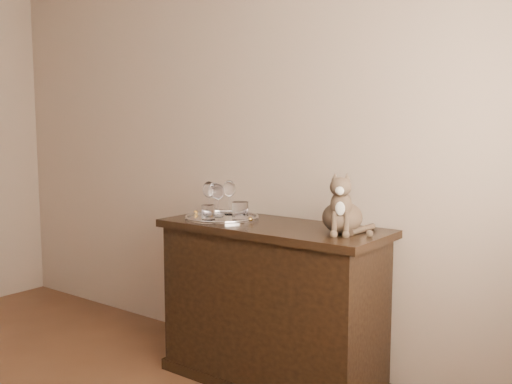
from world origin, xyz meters
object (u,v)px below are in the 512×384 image
tray (222,218)px  tumbler_b (208,212)px  tumbler_c (240,211)px  wine_glass_a (215,199)px  wine_glass_c (209,199)px  sideboard (272,304)px  wine_glass_b (229,197)px  wine_glass_d (218,200)px  cat (343,202)px

tray → tumbler_b: 0.11m
tray → tumbler_c: size_ratio=4.13×
wine_glass_a → wine_glass_c: size_ratio=0.94×
sideboard → tumbler_c: size_ratio=12.40×
wine_glass_a → tumbler_c: wine_glass_a is taller
wine_glass_b → tumbler_c: size_ratio=1.96×
wine_glass_c → tumbler_b: 0.16m
tray → wine_glass_a: size_ratio=2.22×
tray → wine_glass_b: bearing=111.1°
sideboard → tray: 0.54m
wine_glass_b → tumbler_c: bearing=-34.8°
wine_glass_b → wine_glass_d: size_ratio=1.07×
wine_glass_d → wine_glass_c: bearing=-171.1°
wine_glass_d → tumbler_c: (0.17, -0.02, -0.04)m
wine_glass_a → tumbler_b: 0.18m
sideboard → wine_glass_a: wine_glass_a is taller
wine_glass_a → wine_glass_c: (-0.00, -0.04, 0.01)m
wine_glass_a → wine_glass_b: 0.09m
tumbler_c → wine_glass_a: bearing=166.5°
cat → tray: bearing=160.2°
sideboard → wine_glass_b: bearing=165.6°
tumbler_b → tumbler_c: bearing=35.3°
wine_glass_a → cat: (0.81, -0.01, 0.05)m
wine_glass_b → wine_glass_d: 0.10m
tumbler_b → sideboard: bearing=21.1°
wine_glass_b → tumbler_b: (0.04, -0.22, -0.06)m
cat → tumbler_b: bearing=168.1°
wine_glass_a → wine_glass_d: bearing=-30.7°
wine_glass_b → cat: 0.76m
wine_glass_c → cat: bearing=2.3°
wine_glass_d → cat: bearing=1.8°
wine_glass_d → tumbler_c: size_ratio=1.84×
wine_glass_d → sideboard: bearing=1.0°
tray → cat: bearing=3.4°
sideboard → tumbler_c: tumbler_c is taller
wine_glass_a → wine_glass_c: 0.04m
wine_glass_c → tumbler_c: size_ratio=1.98×
tray → tumbler_b: bearing=-94.8°
tumbler_b → wine_glass_b: bearing=99.6°
wine_glass_a → tumbler_b: wine_glass_a is taller
sideboard → tumbler_b: size_ratio=15.00×
wine_glass_c → cat: (0.81, 0.03, 0.04)m
tray → wine_glass_d: 0.10m
tray → tumbler_b: tumbler_b is taller
wine_glass_b → wine_glass_c: bearing=-116.7°
sideboard → cat: (0.39, 0.02, 0.57)m
wine_glass_d → tumbler_c: bearing=-7.3°
tray → tumbler_b: size_ratio=5.00×
wine_glass_b → tumbler_b: wine_glass_b is taller
sideboard → wine_glass_a: 0.67m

